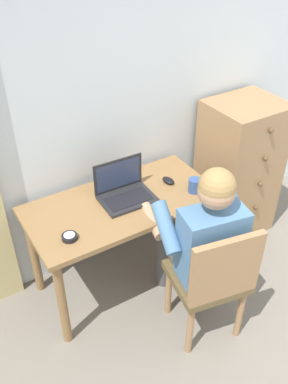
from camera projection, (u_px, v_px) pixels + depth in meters
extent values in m
cube|color=silver|center=(137.00, 91.00, 2.75)|extent=(4.80, 0.05, 2.50)
cube|color=olive|center=(122.00, 204.00, 2.67)|extent=(1.23, 0.61, 0.03)
cylinder|color=olive|center=(62.00, 304.00, 2.48)|extent=(0.06, 0.06, 0.68)
cylinder|color=olive|center=(210.00, 237.00, 2.95)|extent=(0.06, 0.06, 0.68)
cylinder|color=olive|center=(34.00, 253.00, 2.82)|extent=(0.06, 0.06, 0.68)
cylinder|color=olive|center=(170.00, 201.00, 3.29)|extent=(0.06, 0.06, 0.68)
cube|color=#9E754C|center=(238.00, 169.00, 3.28)|extent=(0.53, 0.46, 1.10)
sphere|color=brown|center=(252.00, 230.00, 3.36)|extent=(0.04, 0.04, 0.04)
sphere|color=brown|center=(256.00, 208.00, 3.24)|extent=(0.04, 0.04, 0.04)
sphere|color=brown|center=(261.00, 184.00, 3.11)|extent=(0.04, 0.04, 0.04)
sphere|color=brown|center=(266.00, 159.00, 2.98)|extent=(0.04, 0.04, 0.04)
sphere|color=brown|center=(271.00, 131.00, 2.85)|extent=(0.04, 0.04, 0.04)
cube|color=brown|center=(206.00, 277.00, 2.52)|extent=(0.49, 0.47, 0.05)
cube|color=#9E754C|center=(226.00, 270.00, 2.25)|extent=(0.42, 0.12, 0.42)
cylinder|color=#9E754C|center=(215.00, 277.00, 2.83)|extent=(0.04, 0.04, 0.41)
cylinder|color=#9E754C|center=(169.00, 291.00, 2.73)|extent=(0.04, 0.04, 0.41)
cylinder|color=#9E754C|center=(240.00, 313.00, 2.58)|extent=(0.04, 0.04, 0.41)
cylinder|color=#9E754C|center=(190.00, 330.00, 2.49)|extent=(0.04, 0.04, 0.41)
cylinder|color=#4C4C4C|center=(203.00, 244.00, 2.69)|extent=(0.21, 0.42, 0.14)
cylinder|color=#4C4C4C|center=(177.00, 251.00, 2.63)|extent=(0.21, 0.42, 0.14)
cylinder|color=#4C4C4C|center=(187.00, 251.00, 2.98)|extent=(0.11, 0.11, 0.48)
cylinder|color=#4C4C4C|center=(164.00, 257.00, 2.93)|extent=(0.11, 0.11, 0.48)
cube|color=teal|center=(211.00, 244.00, 2.35)|extent=(0.39, 0.26, 0.46)
cylinder|color=teal|center=(235.00, 210.00, 2.46)|extent=(0.14, 0.31, 0.25)
cylinder|color=teal|center=(166.00, 228.00, 2.34)|extent=(0.14, 0.31, 0.25)
cylinder|color=tan|center=(217.00, 205.00, 2.68)|extent=(0.12, 0.28, 0.11)
cylinder|color=tan|center=(153.00, 221.00, 2.55)|extent=(0.12, 0.28, 0.11)
sphere|color=tan|center=(217.00, 191.00, 2.15)|extent=(0.20, 0.20, 0.20)
sphere|color=#9E7A47|center=(217.00, 186.00, 2.13)|extent=(0.20, 0.20, 0.20)
cube|color=#232326|center=(128.00, 199.00, 2.67)|extent=(0.35, 0.25, 0.02)
cube|color=black|center=(128.00, 199.00, 2.66)|extent=(0.29, 0.16, 0.00)
cube|color=#232326|center=(118.00, 174.00, 2.69)|extent=(0.34, 0.02, 0.22)
cube|color=#2D3851|center=(119.00, 175.00, 2.69)|extent=(0.31, 0.01, 0.18)
ellipsoid|color=black|center=(168.00, 180.00, 2.83)|extent=(0.07, 0.11, 0.03)
cylinder|color=black|center=(70.00, 237.00, 2.37)|extent=(0.09, 0.09, 0.03)
cylinder|color=silver|center=(69.00, 235.00, 2.36)|extent=(0.06, 0.06, 0.00)
cylinder|color=#33518C|center=(194.00, 185.00, 2.73)|extent=(0.08, 0.08, 0.09)
torus|color=#33518C|center=(201.00, 182.00, 2.75)|extent=(0.06, 0.01, 0.06)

